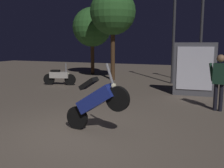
{
  "coord_description": "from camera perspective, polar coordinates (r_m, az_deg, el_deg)",
  "views": [
    {
      "loc": [
        2.69,
        -4.83,
        2.05
      ],
      "look_at": [
        0.31,
        1.31,
        1.0
      ],
      "focal_mm": 40.57,
      "sensor_mm": 36.0,
      "label": 1
    }
  ],
  "objects": [
    {
      "name": "person_rider_beside",
      "position": [
        8.33,
        23.07,
        1.36
      ],
      "size": [
        0.67,
        0.32,
        1.73
      ],
      "rotation": [
        0.0,
        0.0,
        4.46
      ],
      "color": "black",
      "rests_on": "ground_plane"
    },
    {
      "name": "ground_plane",
      "position": [
        5.9,
        -7.58,
        -11.37
      ],
      "size": [
        40.0,
        40.0,
        0.0
      ],
      "primitive_type": "plane",
      "color": "#756656"
    },
    {
      "name": "motorcycle_blue_foreground",
      "position": [
        5.82,
        -3.61,
        -3.93
      ],
      "size": [
        1.66,
        0.42,
        1.63
      ],
      "rotation": [
        0.0,
        0.0,
        -0.13
      ],
      "color": "black",
      "rests_on": "ground_plane"
    },
    {
      "name": "streetlamp_far",
      "position": [
        13.58,
        19.59,
        12.84
      ],
      "size": [
        0.36,
        0.36,
        4.8
      ],
      "color": "#38383D",
      "rests_on": "ground_plane"
    },
    {
      "name": "tree_right_bg",
      "position": [
        17.11,
        -4.5,
        12.62
      ],
      "size": [
        2.56,
        2.56,
        4.41
      ],
      "color": "#4C331E",
      "rests_on": "ground_plane"
    },
    {
      "name": "tree_left_bg",
      "position": [
        14.45,
        0.18,
        15.86
      ],
      "size": [
        2.52,
        2.52,
        5.04
      ],
      "color": "#4C331E",
      "rests_on": "ground_plane"
    },
    {
      "name": "streetlamp_near",
      "position": [
        13.51,
        13.9,
        15.19
      ],
      "size": [
        0.36,
        0.36,
        5.69
      ],
      "color": "#38383D",
      "rests_on": "ground_plane"
    },
    {
      "name": "kiosk_billboard",
      "position": [
        10.62,
        18.08,
        3.23
      ],
      "size": [
        1.63,
        0.64,
        2.1
      ],
      "rotation": [
        0.0,
        0.0,
        3.21
      ],
      "color": "#595960",
      "rests_on": "ground_plane"
    },
    {
      "name": "motorcycle_white_parked_right",
      "position": [
        12.92,
        -11.78,
        1.71
      ],
      "size": [
        1.64,
        0.51,
        1.11
      ],
      "rotation": [
        0.0,
        0.0,
        0.23
      ],
      "color": "black",
      "rests_on": "ground_plane"
    }
  ]
}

